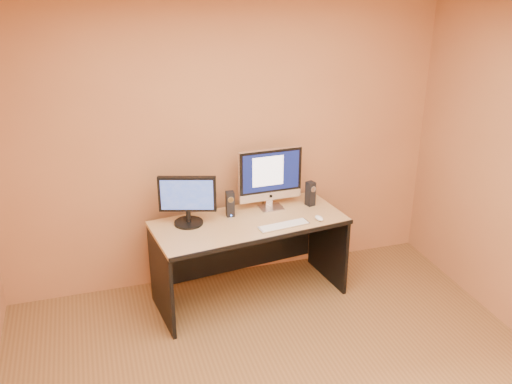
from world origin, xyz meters
TOP-DOWN VIEW (x-y plane):
  - walls at (0.00, 0.00)m, footprint 4.00×4.00m
  - ceiling at (0.00, 0.00)m, footprint 4.00×4.00m
  - desk at (0.09, 1.52)m, footprint 1.70×0.91m
  - imac at (0.35, 1.71)m, footprint 0.59×0.23m
  - second_monitor at (-0.42, 1.61)m, footprint 0.54×0.38m
  - speaker_left at (-0.04, 1.67)m, footprint 0.07×0.08m
  - speaker_right at (0.70, 1.67)m, footprint 0.09×0.09m
  - keyboard at (0.33, 1.33)m, footprint 0.45×0.17m
  - mouse at (0.66, 1.36)m, footprint 0.07×0.11m
  - cable_a at (0.40, 1.81)m, footprint 0.12×0.20m
  - cable_b at (0.30, 1.81)m, footprint 0.07×0.17m

SIDE VIEW (x-z plane):
  - desk at x=0.09m, z-range 0.00..0.75m
  - cable_a at x=0.40m, z-range 0.75..0.76m
  - cable_b at x=0.30m, z-range 0.75..0.76m
  - keyboard at x=0.33m, z-range 0.75..0.77m
  - mouse at x=0.66m, z-range 0.75..0.79m
  - speaker_left at x=-0.04m, z-range 0.75..0.97m
  - speaker_right at x=0.70m, z-range 0.75..0.97m
  - second_monitor at x=-0.42m, z-range 0.75..1.18m
  - imac at x=0.35m, z-range 0.75..1.31m
  - walls at x=0.00m, z-range 0.00..2.60m
  - ceiling at x=0.00m, z-range 2.60..2.60m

